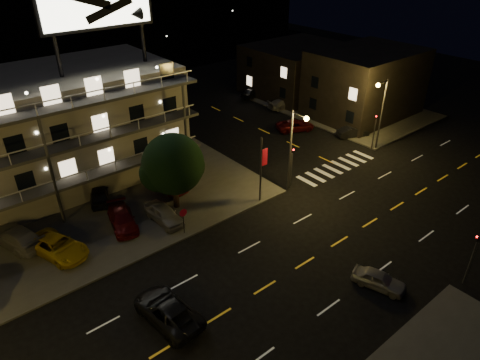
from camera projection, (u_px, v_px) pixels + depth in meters
ground at (286, 275)px, 30.62m from camera, size 140.00×140.00×0.00m
curb_nw at (2, 220)px, 36.28m from camera, size 44.00×24.00×0.15m
curb_ne at (337, 105)px, 60.41m from camera, size 16.00×24.00×0.15m
motel at (23, 136)px, 38.45m from camera, size 28.00×13.80×18.10m
side_bldg_front at (365, 83)px, 55.63m from camera, size 14.06×10.00×8.50m
side_bldg_back at (298, 69)px, 64.03m from camera, size 14.06×12.00×7.00m
streetlight_nc at (294, 143)px, 38.10m from camera, size 0.44×1.92×8.00m
streetlight_ne at (381, 108)px, 45.82m from camera, size 1.92×0.44×8.00m
signal_nw at (292, 163)px, 39.95m from camera, size 0.20×0.27×4.60m
signal_sw at (473, 255)px, 28.59m from camera, size 0.20×0.27×4.60m
signal_ne at (375, 128)px, 47.08m from camera, size 0.27×0.20×4.60m
banner_north at (261, 168)px, 37.31m from camera, size 0.83×0.16×6.40m
stop_sign at (183, 217)px, 33.85m from camera, size 0.91×0.11×2.61m
tree at (173, 166)px, 35.92m from camera, size 5.48×5.28×6.90m
lot_car_2 at (58, 246)px, 32.03m from camera, size 3.95×5.65×1.43m
lot_car_3 at (122, 219)px, 35.17m from camera, size 2.97×4.98×1.35m
lot_car_4 at (164, 214)px, 35.72m from camera, size 1.86×4.28×1.44m
lot_car_7 at (17, 237)px, 32.96m from camera, size 3.52×5.60×1.51m
lot_car_8 at (99, 194)px, 38.45m from camera, size 3.10×4.57×1.44m
lot_car_9 at (167, 183)px, 40.08m from camera, size 2.11×4.68×1.49m
side_car_0 at (353, 132)px, 50.99m from camera, size 4.03×2.75×1.26m
side_car_1 at (295, 125)px, 52.68m from camera, size 5.17×3.92×1.31m
side_car_2 at (283, 104)px, 59.30m from camera, size 4.76×2.69×1.30m
side_car_3 at (253, 92)px, 63.35m from camera, size 4.50×2.54×1.45m
road_car_east at (379, 280)px, 29.31m from camera, size 2.52×3.90×1.23m
road_car_west at (168, 311)px, 26.76m from camera, size 2.91×5.48×1.47m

